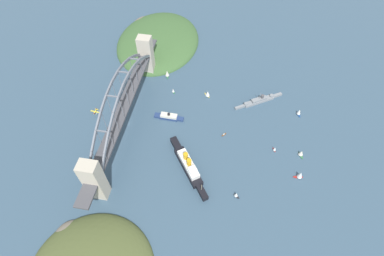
{
  "coord_description": "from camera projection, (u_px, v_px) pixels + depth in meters",
  "views": [
    {
      "loc": [
        214.57,
        118.15,
        292.32
      ],
      "look_at": [
        0.0,
        80.31,
        8.0
      ],
      "focal_mm": 28.0,
      "sensor_mm": 36.0,
      "label": 1
    }
  ],
  "objects": [
    {
      "name": "small_boat_3",
      "position": [
        208.0,
        93.0,
        397.54
      ],
      "size": [
        8.86,
        8.79,
        10.21
      ],
      "color": "gold",
      "rests_on": "ground"
    },
    {
      "name": "small_boat_5",
      "position": [
        236.0,
        195.0,
        310.57
      ],
      "size": [
        5.42,
        6.43,
        7.83
      ],
      "color": "black",
      "rests_on": "ground"
    },
    {
      "name": "ocean_liner",
      "position": [
        188.0,
        165.0,
        329.3
      ],
      "size": [
        73.33,
        55.27,
        20.4
      ],
      "color": "black",
      "rests_on": "ground"
    },
    {
      "name": "headland_west_shore",
      "position": [
        157.0,
        41.0,
        473.85
      ],
      "size": [
        160.91,
        126.41,
        31.1
      ],
      "color": "#3D6033",
      "rests_on": "ground"
    },
    {
      "name": "ground_plane",
      "position": [
        129.0,
        123.0,
        373.04
      ],
      "size": [
        1400.0,
        1400.0,
        0.0
      ],
      "primitive_type": "plane",
      "color": "#385166"
    },
    {
      "name": "small_boat_4",
      "position": [
        275.0,
        149.0,
        345.64
      ],
      "size": [
        5.81,
        4.39,
        7.04
      ],
      "color": "#B2231E",
      "rests_on": "ground"
    },
    {
      "name": "small_boat_6",
      "position": [
        299.0,
        112.0,
        377.98
      ],
      "size": [
        8.58,
        6.15,
        10.05
      ],
      "color": "#234C8C",
      "rests_on": "ground"
    },
    {
      "name": "small_boat_7",
      "position": [
        224.0,
        135.0,
        361.02
      ],
      "size": [
        5.9,
        5.17,
        2.55
      ],
      "color": "brown",
      "rests_on": "ground"
    },
    {
      "name": "small_boat_1",
      "position": [
        301.0,
        153.0,
        341.31
      ],
      "size": [
        9.44,
        6.91,
        8.78
      ],
      "color": "#2D6B3D",
      "rests_on": "ground"
    },
    {
      "name": "seaplane_taxiing_near_bridge",
      "position": [
        95.0,
        112.0,
        381.78
      ],
      "size": [
        8.3,
        12.02,
        4.74
      ],
      "color": "#B7B7B2",
      "rests_on": "ground"
    },
    {
      "name": "small_boat_2",
      "position": [
        173.0,
        91.0,
        402.91
      ],
      "size": [
        5.52,
        5.36,
        7.04
      ],
      "color": "#2D6B3D",
      "rests_on": "ground"
    },
    {
      "name": "small_boat_8",
      "position": [
        300.0,
        175.0,
        322.79
      ],
      "size": [
        6.37,
        10.31,
        11.4
      ],
      "color": "#B2231E",
      "rests_on": "ground"
    },
    {
      "name": "harbor_ferry_steamer",
      "position": [
        169.0,
        117.0,
        375.98
      ],
      "size": [
        9.02,
        37.66,
        8.51
      ],
      "color": "navy",
      "rests_on": "ground"
    },
    {
      "name": "small_boat_0",
      "position": [
        167.0,
        73.0,
        420.46
      ],
      "size": [
        9.94,
        6.85,
        11.49
      ],
      "color": "#2D6B3D",
      "rests_on": "ground"
    },
    {
      "name": "harbor_arch_bridge",
      "position": [
        124.0,
        106.0,
        348.12
      ],
      "size": [
        253.83,
        18.26,
        70.57
      ],
      "color": "#BCB29E",
      "rests_on": "ground"
    },
    {
      "name": "naval_cruiser",
      "position": [
        259.0,
        100.0,
        392.67
      ],
      "size": [
        40.31,
        60.84,
        16.51
      ],
      "color": "gray",
      "rests_on": "ground"
    }
  ]
}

